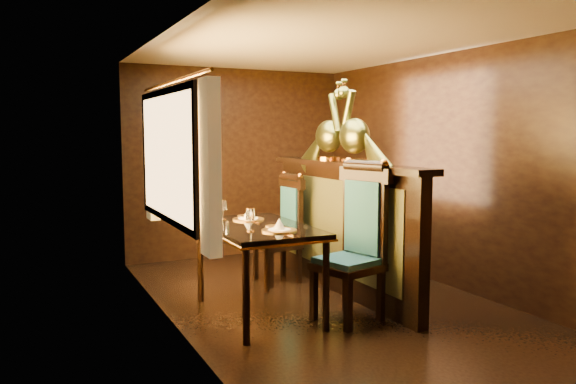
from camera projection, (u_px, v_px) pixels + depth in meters
name	position (u px, v px, depth m)	size (l,w,h in m)	color
ground	(329.00, 304.00, 5.44)	(5.00, 5.00, 0.00)	black
room_shell	(322.00, 141.00, 5.25)	(3.04, 5.04, 2.52)	black
partition	(342.00, 225.00, 5.77)	(0.26, 2.70, 1.36)	black
dining_table	(257.00, 233.00, 5.04)	(0.87, 1.41, 1.03)	black
chair_left	(358.00, 236.00, 4.98)	(0.63, 0.65, 1.43)	black
chair_right	(286.00, 224.00, 6.25)	(0.47, 0.49, 1.22)	black
peacock_left	(355.00, 120.00, 5.47)	(0.26, 0.70, 0.83)	#174527
peacock_right	(329.00, 122.00, 5.92)	(0.26, 0.68, 0.82)	#174527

